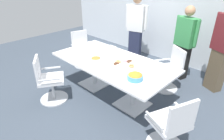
# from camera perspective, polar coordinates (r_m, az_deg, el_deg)

# --- Properties ---
(ground_plane) EXTENTS (10.00, 10.00, 0.01)m
(ground_plane) POSITION_cam_1_polar(r_m,az_deg,el_deg) (4.02, 0.00, -7.05)
(ground_plane) COLOR #3D4754
(back_wall) EXTENTS (8.00, 0.10, 2.80)m
(back_wall) POSITION_cam_1_polar(r_m,az_deg,el_deg) (5.38, 19.05, 16.63)
(back_wall) COLOR silver
(back_wall) RESTS_ON ground
(conference_table) EXTENTS (2.40, 1.20, 0.75)m
(conference_table) POSITION_cam_1_polar(r_m,az_deg,el_deg) (3.70, 0.00, 1.03)
(conference_table) COLOR white
(conference_table) RESTS_ON ground
(office_chair_0) EXTENTS (0.74, 0.74, 0.91)m
(office_chair_0) POSITION_cam_1_polar(r_m,az_deg,el_deg) (4.17, 16.86, -0.41)
(office_chair_0) COLOR silver
(office_chair_0) RESTS_ON ground
(office_chair_1) EXTENTS (0.66, 0.66, 0.91)m
(office_chair_1) POSITION_cam_1_polar(r_m,az_deg,el_deg) (5.14, -8.91, 5.76)
(office_chair_1) COLOR silver
(office_chair_1) RESTS_ON ground
(office_chair_2) EXTENTS (0.74, 0.74, 0.91)m
(office_chair_2) POSITION_cam_1_polar(r_m,az_deg,el_deg) (3.82, -18.53, -3.39)
(office_chair_2) COLOR silver
(office_chair_2) RESTS_ON ground
(office_chair_3) EXTENTS (0.70, 0.70, 0.91)m
(office_chair_3) POSITION_cam_1_polar(r_m,az_deg,el_deg) (2.78, 17.18, -16.19)
(office_chair_3) COLOR silver
(office_chair_3) RESTS_ON ground
(person_standing_0) EXTENTS (0.61, 0.33, 1.79)m
(person_standing_0) POSITION_cam_1_polar(r_m,az_deg,el_deg) (5.30, 7.20, 12.55)
(person_standing_0) COLOR #232842
(person_standing_0) RESTS_ON ground
(person_standing_1) EXTENTS (0.61, 0.34, 1.67)m
(person_standing_1) POSITION_cam_1_polar(r_m,az_deg,el_deg) (4.59, 20.96, 7.71)
(person_standing_1) COLOR black
(person_standing_1) RESTS_ON ground
(person_standing_2) EXTENTS (0.59, 0.39, 1.86)m
(person_standing_2) POSITION_cam_1_polar(r_m,az_deg,el_deg) (4.33, 30.50, 6.18)
(person_standing_2) COLOR brown
(person_standing_2) RESTS_ON ground
(snack_bowl_chips_orange) EXTENTS (0.25, 0.25, 0.12)m
(snack_bowl_chips_orange) POSITION_cam_1_polar(r_m,az_deg,el_deg) (3.00, 6.99, -1.90)
(snack_bowl_chips_orange) COLOR #4C9EC6
(snack_bowl_chips_orange) RESTS_ON conference_table
(snack_bowl_pretzels) EXTENTS (0.20, 0.20, 0.09)m
(snack_bowl_pretzels) POSITION_cam_1_polar(r_m,az_deg,el_deg) (3.64, -4.88, 3.31)
(snack_bowl_pretzels) COLOR white
(snack_bowl_pretzels) RESTS_ON conference_table
(donut_platter) EXTENTS (0.40, 0.41, 0.04)m
(donut_platter) POSITION_cam_1_polar(r_m,az_deg,el_deg) (3.48, 3.79, 1.78)
(donut_platter) COLOR white
(donut_platter) RESTS_ON conference_table
(plate_stack) EXTENTS (0.23, 0.23, 0.05)m
(plate_stack) POSITION_cam_1_polar(r_m,az_deg,el_deg) (4.27, -10.26, 6.42)
(plate_stack) COLOR white
(plate_stack) RESTS_ON conference_table
(napkin_pile) EXTENTS (0.18, 0.18, 0.07)m
(napkin_pile) POSITION_cam_1_polar(r_m,az_deg,el_deg) (4.19, -0.40, 6.60)
(napkin_pile) COLOR white
(napkin_pile) RESTS_ON conference_table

